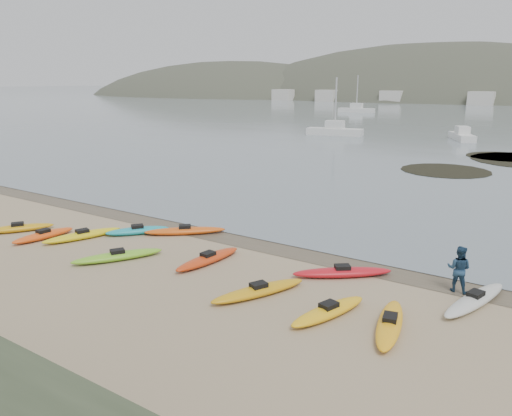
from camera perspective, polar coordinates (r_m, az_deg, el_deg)
The scene contains 5 objects.
ground at distance 23.20m, azimuth 0.00°, elevation -3.59°, with size 600.00×600.00×0.00m, color tan.
wet_sand at distance 22.96m, azimuth -0.42°, elevation -3.77°, with size 60.00×60.00×0.00m, color brown.
kayaks at distance 20.27m, azimuth -6.37°, elevation -5.87°, with size 22.17×7.53×0.34m.
person_east at distance 18.73m, azimuth 22.17°, elevation -6.47°, with size 0.81×0.63×1.66m, color navy.
kelp_mats at distance 50.56m, azimuth 26.79°, elevation 4.72°, with size 14.20×18.78×0.04m.
Camera 1 is at (12.30, -18.32, 7.15)m, focal length 35.00 mm.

